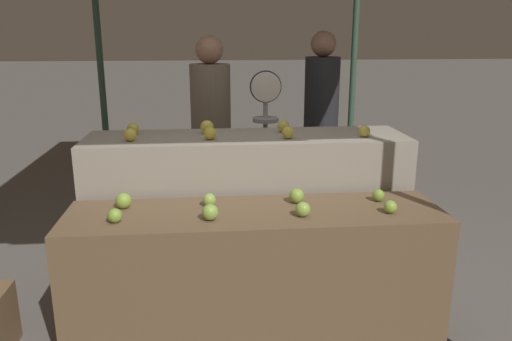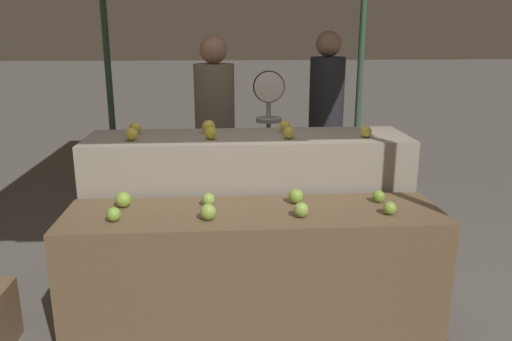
{
  "view_description": "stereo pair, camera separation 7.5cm",
  "coord_description": "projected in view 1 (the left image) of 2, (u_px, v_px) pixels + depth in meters",
  "views": [
    {
      "loc": [
        -0.24,
        -2.59,
        1.73
      ],
      "look_at": [
        0.03,
        0.3,
        0.92
      ],
      "focal_mm": 35.0,
      "sensor_mm": 36.0,
      "label": 1
    },
    {
      "loc": [
        -0.17,
        -2.59,
        1.73
      ],
      "look_at": [
        0.03,
        0.3,
        0.92
      ],
      "focal_mm": 35.0,
      "sensor_mm": 36.0,
      "label": 2
    }
  ],
  "objects": [
    {
      "name": "apple_front_0",
      "position": [
        115.0,
        216.0,
        2.58
      ],
      "size": [
        0.08,
        0.08,
        0.08
      ],
      "primitive_type": "sphere",
      "color": "#84AD3D",
      "rests_on": "display_counter_front"
    },
    {
      "name": "apple_front_4",
      "position": [
        123.0,
        201.0,
        2.79
      ],
      "size": [
        0.09,
        0.09,
        0.09
      ],
      "primitive_type": "sphere",
      "color": "#84AD3D",
      "rests_on": "display_counter_front"
    },
    {
      "name": "apple_front_3",
      "position": [
        390.0,
        207.0,
        2.72
      ],
      "size": [
        0.07,
        0.07,
        0.07
      ],
      "primitive_type": "sphere",
      "color": "#84AD3D",
      "rests_on": "display_counter_front"
    },
    {
      "name": "apple_back_5",
      "position": [
        207.0,
        127.0,
        3.31
      ],
      "size": [
        0.09,
        0.09,
        0.09
      ],
      "primitive_type": "sphere",
      "color": "yellow",
      "rests_on": "display_counter_back"
    },
    {
      "name": "person_vendor_at_scale",
      "position": [
        211.0,
        124.0,
        4.16
      ],
      "size": [
        0.38,
        0.38,
        1.71
      ],
      "rotation": [
        0.0,
        0.0,
        2.98
      ],
      "color": "#2D2D38",
      "rests_on": "ground_plane"
    },
    {
      "name": "apple_front_2",
      "position": [
        303.0,
        209.0,
        2.67
      ],
      "size": [
        0.08,
        0.08,
        0.08
      ],
      "primitive_type": "sphere",
      "color": "#8EB247",
      "rests_on": "display_counter_front"
    },
    {
      "name": "person_customer_left",
      "position": [
        321.0,
        111.0,
        4.63
      ],
      "size": [
        0.4,
        0.4,
        1.74
      ],
      "rotation": [
        0.0,
        0.0,
        3.46
      ],
      "color": "#2D2D38",
      "rests_on": "ground_plane"
    },
    {
      "name": "apple_back_3",
      "position": [
        364.0,
        131.0,
        3.21
      ],
      "size": [
        0.08,
        0.08,
        0.08
      ],
      "primitive_type": "sphere",
      "color": "gold",
      "rests_on": "display_counter_back"
    },
    {
      "name": "produce_scale",
      "position": [
        266.0,
        125.0,
        3.88
      ],
      "size": [
        0.24,
        0.2,
        1.45
      ],
      "color": "#99999E",
      "rests_on": "ground_plane"
    },
    {
      "name": "apple_front_5",
      "position": [
        209.0,
        200.0,
        2.83
      ],
      "size": [
        0.08,
        0.08,
        0.08
      ],
      "primitive_type": "sphere",
      "color": "#8EB247",
      "rests_on": "display_counter_front"
    },
    {
      "name": "apple_back_4",
      "position": [
        133.0,
        129.0,
        3.27
      ],
      "size": [
        0.08,
        0.08,
        0.08
      ],
      "primitive_type": "sphere",
      "color": "gold",
      "rests_on": "display_counter_back"
    },
    {
      "name": "apple_back_0",
      "position": [
        130.0,
        135.0,
        3.08
      ],
      "size": [
        0.08,
        0.08,
        0.08
      ],
      "primitive_type": "sphere",
      "color": "yellow",
      "rests_on": "display_counter_back"
    },
    {
      "name": "apple_back_6",
      "position": [
        284.0,
        126.0,
        3.36
      ],
      "size": [
        0.08,
        0.08,
        0.08
      ],
      "primitive_type": "sphere",
      "color": "gold",
      "rests_on": "display_counter_back"
    },
    {
      "name": "apple_front_7",
      "position": [
        378.0,
        195.0,
        2.91
      ],
      "size": [
        0.07,
        0.07,
        0.07
      ],
      "primitive_type": "sphere",
      "color": "#7AA338",
      "rests_on": "display_counter_front"
    },
    {
      "name": "apple_front_1",
      "position": [
        210.0,
        212.0,
        2.62
      ],
      "size": [
        0.09,
        0.09,
        0.09
      ],
      "primitive_type": "sphere",
      "color": "#8EB247",
      "rests_on": "display_counter_front"
    },
    {
      "name": "apple_back_2",
      "position": [
        288.0,
        133.0,
        3.15
      ],
      "size": [
        0.08,
        0.08,
        0.08
      ],
      "primitive_type": "sphere",
      "color": "gold",
      "rests_on": "display_counter_back"
    },
    {
      "name": "apple_back_1",
      "position": [
        210.0,
        133.0,
        3.13
      ],
      "size": [
        0.08,
        0.08,
        0.08
      ],
      "primitive_type": "sphere",
      "color": "gold",
      "rests_on": "display_counter_back"
    },
    {
      "name": "display_counter_back",
      "position": [
        247.0,
        213.0,
        3.4
      ],
      "size": [
        2.09,
        0.55,
        1.08
      ],
      "primitive_type": "cube",
      "color": "gray",
      "rests_on": "ground_plane"
    },
    {
      "name": "display_counter_front",
      "position": [
        255.0,
        275.0,
        2.86
      ],
      "size": [
        2.09,
        0.55,
        0.77
      ],
      "primitive_type": "cube",
      "color": "brown",
      "rests_on": "ground_plane"
    },
    {
      "name": "ground_plane",
      "position": [
        255.0,
        334.0,
        2.97
      ],
      "size": [
        60.0,
        60.0,
        0.0
      ],
      "primitive_type": "plane",
      "color": "#66605B"
    },
    {
      "name": "apple_front_6",
      "position": [
        297.0,
        196.0,
        2.88
      ],
      "size": [
        0.09,
        0.09,
        0.09
      ],
      "primitive_type": "sphere",
      "color": "#84AD3D",
      "rests_on": "display_counter_front"
    }
  ]
}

